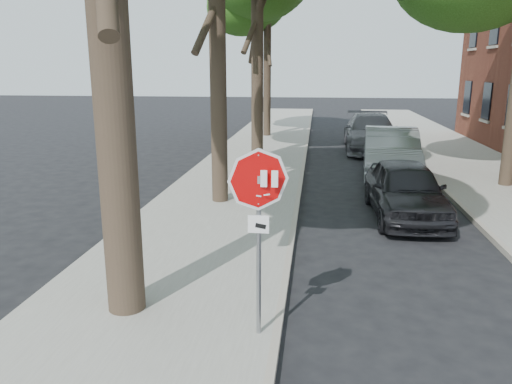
% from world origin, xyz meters
% --- Properties ---
extents(ground, '(120.00, 120.00, 0.00)m').
position_xyz_m(ground, '(0.00, 0.00, 0.00)').
color(ground, black).
rests_on(ground, ground).
extents(sidewalk_left, '(4.00, 55.00, 0.12)m').
position_xyz_m(sidewalk_left, '(-2.50, 12.00, 0.06)').
color(sidewalk_left, gray).
rests_on(sidewalk_left, ground).
extents(sidewalk_right, '(4.00, 55.00, 0.12)m').
position_xyz_m(sidewalk_right, '(6.00, 12.00, 0.06)').
color(sidewalk_right, gray).
rests_on(sidewalk_right, ground).
extents(curb_left, '(0.12, 55.00, 0.13)m').
position_xyz_m(curb_left, '(-0.45, 12.00, 0.07)').
color(curb_left, '#9E9384').
rests_on(curb_left, ground).
extents(curb_right, '(0.12, 55.00, 0.13)m').
position_xyz_m(curb_right, '(3.95, 12.00, 0.07)').
color(curb_right, '#9E9384').
rests_on(curb_right, ground).
extents(stop_sign, '(0.76, 0.34, 2.61)m').
position_xyz_m(stop_sign, '(-0.70, -0.03, 1.95)').
color(stop_sign, gray).
rests_on(stop_sign, sidewalk_left).
extents(car_a, '(1.83, 4.30, 1.45)m').
position_xyz_m(car_a, '(2.30, 6.37, 0.72)').
color(car_a, black).
rests_on(car_a, ground).
extents(car_b, '(2.19, 5.25, 1.69)m').
position_xyz_m(car_b, '(2.60, 11.35, 0.84)').
color(car_b, gray).
rests_on(car_b, ground).
extents(car_c, '(2.45, 5.78, 1.66)m').
position_xyz_m(car_c, '(2.48, 17.08, 0.83)').
color(car_c, '#4B4B50').
rests_on(car_c, ground).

